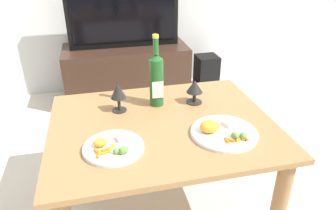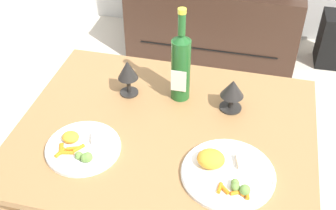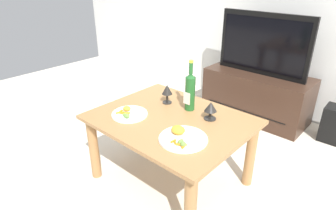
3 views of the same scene
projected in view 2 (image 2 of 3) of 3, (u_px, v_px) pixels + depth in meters
dining_table at (165, 148)px, 1.54m from camera, size 1.02×0.82×0.52m
tv_stand at (214, 17)px, 2.68m from camera, size 1.04×0.47×0.48m
floor_speaker at (336, 40)px, 2.62m from camera, size 0.20×0.20×0.33m
wine_bottle at (181, 64)px, 1.52m from camera, size 0.07×0.07×0.36m
goblet_left at (128, 72)px, 1.57m from camera, size 0.08×0.08×0.14m
goblet_right at (232, 90)px, 1.51m from camera, size 0.08×0.08×0.12m
dinner_plate_left at (83, 147)px, 1.39m from camera, size 0.25×0.25×0.04m
dinner_plate_right at (226, 171)px, 1.31m from camera, size 0.29×0.29×0.06m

